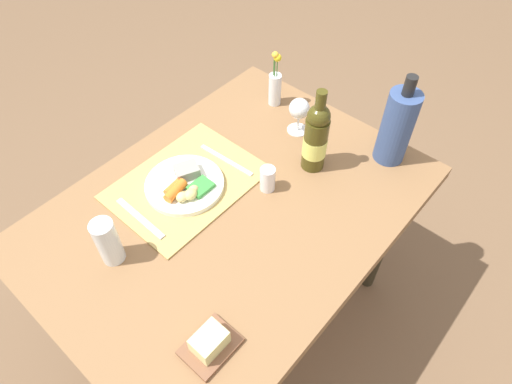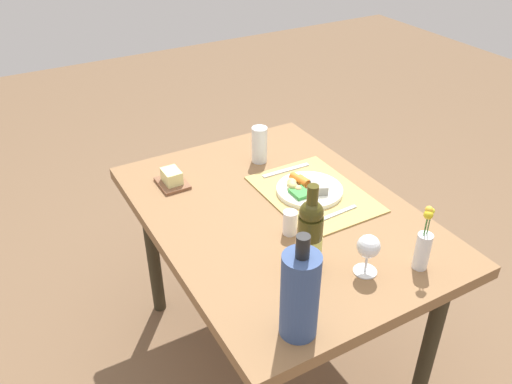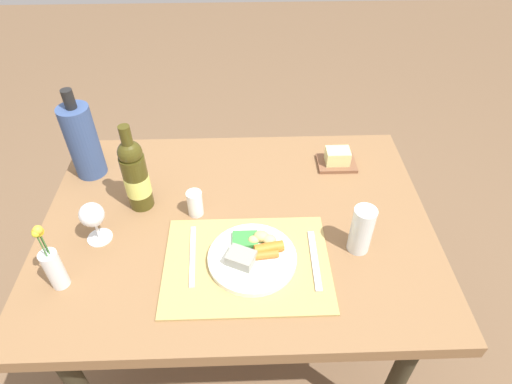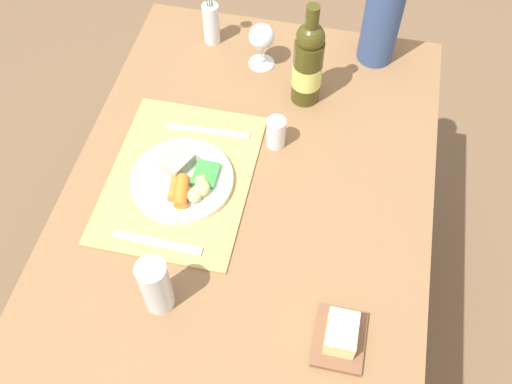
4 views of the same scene
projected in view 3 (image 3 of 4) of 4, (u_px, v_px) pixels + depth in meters
name	position (u px, v px, depth m)	size (l,w,h in m)	color
ground_plane	(242.00, 341.00, 1.77)	(8.00, 8.00, 0.00)	brown
dining_table	(238.00, 238.00, 1.34)	(1.16, 0.85, 0.72)	olive
placemat	(247.00, 264.00, 1.16)	(0.45, 0.33, 0.01)	tan
dinner_plate	(253.00, 255.00, 1.16)	(0.24, 0.24, 0.05)	white
fork	(193.00, 255.00, 1.18)	(0.01, 0.21, 0.01)	silver
knife	(315.00, 260.00, 1.16)	(0.02, 0.20, 0.01)	silver
salt_shaker	(195.00, 203.00, 1.28)	(0.05, 0.05, 0.08)	white
wine_glass	(92.00, 216.00, 1.17)	(0.07, 0.07, 0.13)	white
flower_vase	(53.00, 265.00, 1.06)	(0.05, 0.05, 0.22)	silver
butter_dish	(337.00, 159.00, 1.46)	(0.13, 0.10, 0.06)	brown
cooler_bottle	(83.00, 141.00, 1.36)	(0.10, 0.10, 0.31)	#374E80
wine_bottle	(135.00, 175.00, 1.26)	(0.08, 0.08, 0.29)	#413C13
water_tumbler	(361.00, 232.00, 1.16)	(0.06, 0.06, 0.15)	silver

